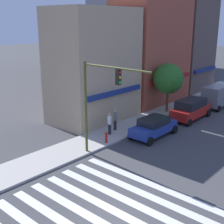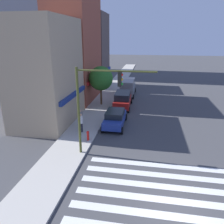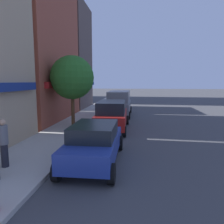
# 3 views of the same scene
# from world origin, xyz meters

# --- Properties ---
(ground_plane) EXTENTS (200.00, 200.00, 0.00)m
(ground_plane) POSITION_xyz_m (0.00, 0.00, 0.00)
(ground_plane) COLOR #424244
(sidewalk_left) EXTENTS (120.00, 3.00, 0.15)m
(sidewalk_left) POSITION_xyz_m (0.00, 7.50, 0.07)
(sidewalk_left) COLOR #B2ADA3
(sidewalk_left) RESTS_ON ground_plane
(crosswalk_stripes) EXTENTS (8.45, 10.80, 0.01)m
(crosswalk_stripes) POSITION_xyz_m (0.00, 0.00, 0.00)
(crosswalk_stripes) COLOR silver
(crosswalk_stripes) RESTS_ON ground_plane
(storefront_row) EXTENTS (24.63, 5.30, 15.05)m
(storefront_row) POSITION_xyz_m (19.27, 11.50, 6.46)
(storefront_row) COLOR tan
(storefront_row) RESTS_ON ground_plane
(traffic_signal) EXTENTS (0.32, 5.39, 6.52)m
(traffic_signal) POSITION_xyz_m (4.57, 5.16, 4.49)
(traffic_signal) COLOR #474C1E
(traffic_signal) RESTS_ON ground_plane
(sedan_blue) EXTENTS (4.40, 2.02, 1.59)m
(sedan_blue) POSITION_xyz_m (10.41, 4.70, 0.84)
(sedan_blue) COLOR navy
(sedan_blue) RESTS_ON ground_plane
(suv_red) EXTENTS (4.75, 2.12, 1.94)m
(suv_red) POSITION_xyz_m (16.52, 4.70, 1.03)
(suv_red) COLOR #B21E19
(suv_red) RESTS_ON ground_plane
(van_grey) EXTENTS (5.00, 2.22, 2.34)m
(van_grey) POSITION_xyz_m (22.77, 4.70, 1.29)
(van_grey) COLOR slate
(van_grey) RESTS_ON ground_plane
(pedestrian_grey_coat) EXTENTS (0.32, 0.32, 1.77)m
(pedestrian_grey_coat) POSITION_xyz_m (9.23, 7.80, 1.07)
(pedestrian_grey_coat) COLOR #23232D
(pedestrian_grey_coat) RESTS_ON sidewalk_left
(pedestrian_white_shirt) EXTENTS (0.32, 0.32, 1.77)m
(pedestrian_white_shirt) POSITION_xyz_m (8.15, 7.45, 1.07)
(pedestrian_white_shirt) COLOR #23232D
(pedestrian_white_shirt) RESTS_ON sidewalk_left
(fire_hydrant) EXTENTS (0.24, 0.24, 0.84)m
(fire_hydrant) POSITION_xyz_m (6.61, 6.40, 0.61)
(fire_hydrant) COLOR red
(fire_hydrant) RESTS_ON sidewalk_left
(street_tree) EXTENTS (3.00, 3.00, 4.87)m
(street_tree) POSITION_xyz_m (16.86, 7.50, 3.51)
(street_tree) COLOR brown
(street_tree) RESTS_ON sidewalk_left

